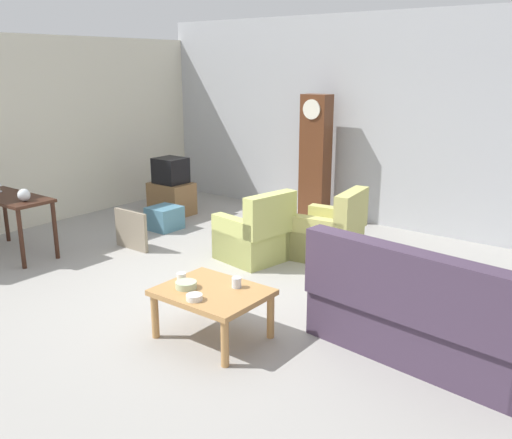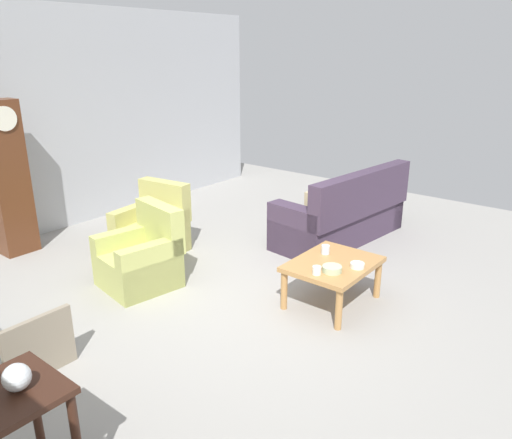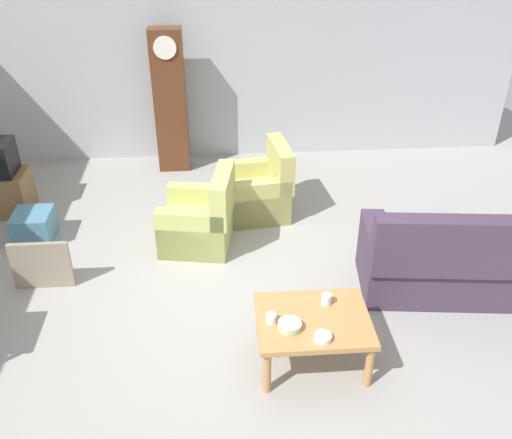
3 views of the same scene
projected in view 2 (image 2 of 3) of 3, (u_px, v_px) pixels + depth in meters
The scene contains 13 objects.
ground_plane at pixel (238, 296), 5.48m from camera, with size 10.40×10.40×0.00m, color #999691.
garage_door_wall at pixel (45, 122), 7.08m from camera, with size 8.40×0.16×3.20m, color #ADAFB5.
couch_floral at pixel (343, 216), 7.00m from camera, with size 2.18×1.10×1.04m.
armchair_olive_near at pixel (142, 260), 5.66m from camera, with size 0.91×0.88×0.92m.
armchair_olive_far at pixel (153, 230), 6.58m from camera, with size 0.88×0.85×0.92m.
coffee_table_wood at pixel (333, 268), 5.22m from camera, with size 0.96×0.76×0.48m.
grandfather_clock at pixel (9, 179), 6.36m from camera, with size 0.44×0.30×2.01m.
framed_picture_leaning at pixel (40, 347), 4.08m from camera, with size 0.60×0.05×0.54m, color gray.
glass_dome_cloche at pixel (17, 377), 2.73m from camera, with size 0.16×0.16×0.16m, color silver.
cup_white_porcelain at pixel (317, 270), 4.90m from camera, with size 0.09×0.09×0.08m, color white.
cup_blue_rimmed at pixel (325, 250), 5.39m from camera, with size 0.09×0.09×0.10m, color silver.
bowl_white_stacked at pixel (357, 265), 5.05m from camera, with size 0.14×0.14×0.05m, color white.
bowl_shallow_green at pixel (332, 269), 4.96m from camera, with size 0.20×0.20×0.06m, color #B2C69E.
Camera 2 is at (-3.70, -3.22, 2.59)m, focal length 34.81 mm.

